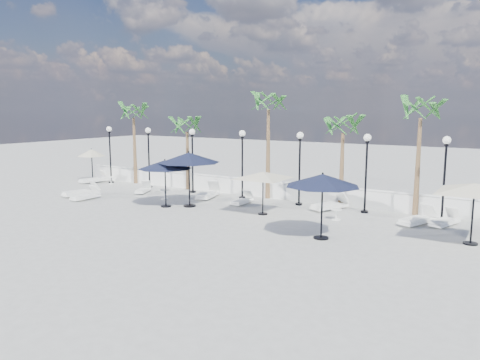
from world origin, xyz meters
The scene contains 32 objects.
ground centered at (0.00, 0.00, 0.00)m, with size 100.00×100.00×0.00m, color gray.
balustrade centered at (0.00, 7.50, 0.47)m, with size 26.00×0.30×1.01m.
lamppost_0 centered at (-10.50, 6.50, 2.49)m, with size 0.36×0.36×3.84m.
lamppost_1 centered at (-7.00, 6.50, 2.49)m, with size 0.36×0.36×3.84m.
lamppost_2 centered at (-3.50, 6.50, 2.49)m, with size 0.36×0.36×3.84m.
lamppost_3 centered at (0.00, 6.50, 2.49)m, with size 0.36×0.36×3.84m.
lamppost_4 centered at (3.50, 6.50, 2.49)m, with size 0.36×0.36×3.84m.
lamppost_5 centered at (7.00, 6.50, 2.49)m, with size 0.36×0.36×3.84m.
lamppost_6 centered at (10.50, 6.50, 2.49)m, with size 0.36×0.36×3.84m.
palm_0 centered at (-9.00, 7.30, 4.53)m, with size 2.60×2.60×5.50m.
palm_1 centered at (-4.50, 7.30, 3.75)m, with size 2.60×2.60×4.70m.
palm_2 centered at (1.20, 7.30, 5.12)m, with size 2.60×2.60×6.10m.
palm_3 centered at (5.50, 7.30, 3.95)m, with size 2.60×2.60×4.90m.
palm_4 centered at (9.20, 7.30, 4.73)m, with size 2.60×2.60×5.70m.
lounger_0 centered at (-11.53, 5.90, 0.25)m, with size 1.13×2.08×0.74m.
lounger_1 centered at (-7.19, 1.53, 0.22)m, with size 0.60×1.75×0.65m.
lounger_2 centered at (-8.27, 2.12, 0.27)m, with size 1.27×2.22×0.79m.
lounger_3 centered at (-5.95, 4.79, 0.20)m, with size 1.13×1.69×0.61m.
lounger_4 centered at (-1.66, 5.53, 0.27)m, with size 1.18×2.27×0.81m.
lounger_5 centered at (0.88, 5.08, 0.21)m, with size 0.56×1.65×0.61m.
lounger_6 centered at (10.74, 5.74, 0.23)m, with size 1.12×1.90×0.68m.
lounger_7 centered at (5.33, 6.22, 0.27)m, with size 1.48×2.20×0.79m.
lounger_8 centered at (9.70, 5.37, 0.26)m, with size 1.40×2.13×0.76m.
side_table_0 centered at (-10.18, 6.19, 0.29)m, with size 0.50×0.50×0.48m.
side_table_1 centered at (-3.58, 4.02, 0.32)m, with size 0.54×0.54×0.53m.
side_table_2 centered at (6.36, 4.33, 0.30)m, with size 0.51×0.51×0.50m.
parasol_navy_left centered at (-2.16, 2.47, 2.19)m, with size 2.81×2.81×2.48m.
parasol_navy_mid centered at (-1.15, 3.15, 2.53)m, with size 3.21×3.21×2.88m.
parasol_navy_right centered at (6.95, 1.07, 2.30)m, with size 2.92×2.92×2.62m.
parasol_cream_sq_a centered at (2.96, 3.56, 2.05)m, with size 4.52×4.52×2.22m.
parasol_cream_sq_b centered at (12.00, 3.28, 2.31)m, with size 4.98×4.98×2.50m.
parasol_cream_small centered at (-12.00, 6.20, 1.98)m, with size 1.89×1.89×2.32m.
Camera 1 is at (13.58, -15.65, 5.04)m, focal length 35.00 mm.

